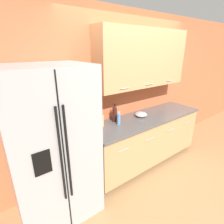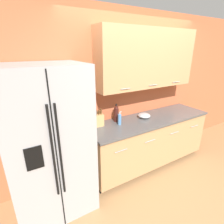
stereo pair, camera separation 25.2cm
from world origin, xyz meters
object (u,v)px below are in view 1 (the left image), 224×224
at_px(knife_block, 98,120).
at_px(refrigerator, 52,147).
at_px(mixing_bowl, 141,114).
at_px(wine_bottle, 115,114).
at_px(soap_dispenser, 119,119).

bearing_deg(knife_block, refrigerator, -163.81).
relative_size(refrigerator, mixing_bowl, 8.97).
relative_size(refrigerator, wine_bottle, 6.44).
bearing_deg(wine_bottle, knife_block, -178.10).
relative_size(wine_bottle, mixing_bowl, 1.39).
bearing_deg(soap_dispenser, refrigerator, -174.28).
bearing_deg(knife_block, wine_bottle, 1.90).
xyz_separation_m(knife_block, mixing_bowl, (0.81, -0.10, -0.06)).
xyz_separation_m(wine_bottle, mixing_bowl, (0.49, -0.11, -0.09)).
bearing_deg(soap_dispenser, wine_bottle, 81.07).
height_order(knife_block, wine_bottle, wine_bottle).
xyz_separation_m(wine_bottle, soap_dispenser, (-0.02, -0.13, -0.05)).
bearing_deg(wine_bottle, soap_dispenser, -98.93).
xyz_separation_m(knife_block, soap_dispenser, (0.30, -0.12, -0.01)).
bearing_deg(refrigerator, knife_block, 16.19).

